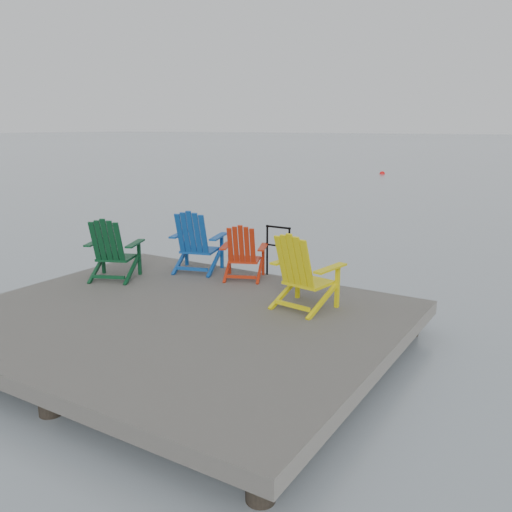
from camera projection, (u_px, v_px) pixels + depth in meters
The scene contains 8 objects.
ground at pixel (179, 346), 7.79m from camera, with size 400.00×400.00×0.00m, color slate.
dock at pixel (178, 324), 7.71m from camera, with size 6.00×5.00×1.40m.
handrail at pixel (278, 246), 9.45m from camera, with size 0.48×0.04×0.90m.
chair_green at pixel (112, 249), 9.26m from camera, with size 1.05×1.01×1.08m.
chair_blue at pixel (196, 241), 9.75m from camera, with size 1.05×1.00×1.13m.
chair_red at pixel (243, 252), 9.29m from camera, with size 0.94×0.90×0.97m.
chair_yellow at pixel (303, 271), 7.76m from camera, with size 0.99×0.93×1.12m.
buoy_b at pixel (382, 174), 35.23m from camera, with size 0.36×0.36×0.36m, color red.
Camera 1 is at (4.75, -5.61, 3.10)m, focal length 38.00 mm.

